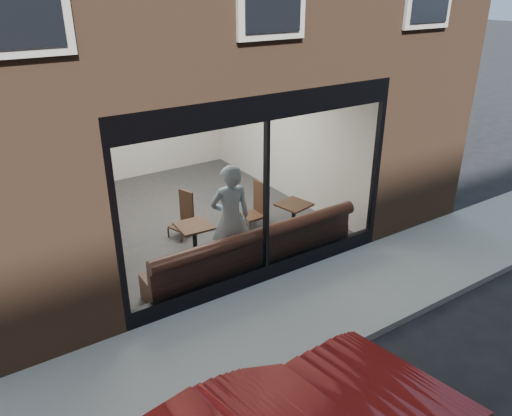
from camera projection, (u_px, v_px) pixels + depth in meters
ground at (347, 346)px, 7.03m from camera, size 120.00×120.00×0.00m
sidewalk_near at (303, 310)px, 7.79m from camera, size 40.00×2.00×0.01m
kerb_near at (350, 345)px, 6.97m from camera, size 40.00×0.10×0.12m
host_building_pier_right at (257, 99)px, 14.32m from camera, size 2.50×12.00×3.20m
host_building_backfill at (95, 96)px, 14.72m from camera, size 5.00×6.00×3.20m
cafe_floor at (189, 217)px, 10.82m from camera, size 6.00×6.00×0.00m
cafe_ceiling at (180, 67)px, 9.50m from camera, size 6.00×6.00×0.00m
cafe_wall_back at (132, 117)px, 12.44m from camera, size 5.00×0.00×5.00m
cafe_wall_left at (59, 170)px, 8.92m from camera, size 0.00×6.00×6.00m
cafe_wall_right at (283, 129)px, 11.41m from camera, size 0.00×6.00×6.00m
storefront_kick at (266, 272)px, 8.53m from camera, size 5.00×0.10×0.30m
storefront_header at (267, 107)px, 7.34m from camera, size 5.00×0.10×0.40m
storefront_mullion at (266, 197)px, 7.95m from camera, size 0.06×0.10×2.50m
storefront_glass at (267, 198)px, 7.92m from camera, size 4.80×0.00×4.80m
banquette at (253, 259)px, 8.80m from camera, size 4.00×0.55×0.45m
person at (231, 218)px, 8.57m from camera, size 0.79×0.61×1.95m
cafe_table_left at (194, 226)px, 8.82m from camera, size 0.62×0.62×0.04m
cafe_table_right at (294, 205)px, 9.66m from camera, size 0.67×0.67×0.04m
cafe_chair_left at (181, 226)px, 9.92m from camera, size 0.46×0.46×0.03m
cafe_chair_right at (253, 215)px, 10.38m from camera, size 0.46×0.46×0.04m
wall_poster at (60, 176)px, 9.11m from camera, size 0.02×0.53×0.71m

